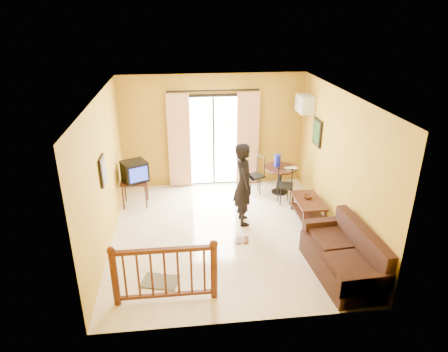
{
  "coord_description": "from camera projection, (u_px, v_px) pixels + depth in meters",
  "views": [
    {
      "loc": [
        -0.84,
        -6.96,
        4.24
      ],
      "look_at": [
        -0.0,
        0.2,
        1.17
      ],
      "focal_mm": 32.0,
      "sensor_mm": 36.0,
      "label": 1
    }
  ],
  "objects": [
    {
      "name": "stair_balustrade",
      "position": [
        165.0,
        270.0,
        6.03
      ],
      "size": [
        1.63,
        0.13,
        1.04
      ],
      "color": "#471E0F",
      "rests_on": "ground"
    },
    {
      "name": "bowl",
      "position": [
        308.0,
        197.0,
        8.58
      ],
      "size": [
        0.24,
        0.24,
        0.06
      ],
      "primitive_type": "imported",
      "rotation": [
        0.0,
        0.0,
        0.28
      ],
      "color": "#4E291A",
      "rests_on": "coffee_table"
    },
    {
      "name": "sofa",
      "position": [
        345.0,
        258.0,
        6.73
      ],
      "size": [
        0.97,
        1.89,
        0.88
      ],
      "rotation": [
        0.0,
        0.0,
        0.07
      ],
      "color": "#321913",
      "rests_on": "ground"
    },
    {
      "name": "room_shell",
      "position": [
        225.0,
        154.0,
        7.44
      ],
      "size": [
        5.0,
        5.0,
        5.0
      ],
      "color": "white",
      "rests_on": "ground"
    },
    {
      "name": "coffee_table",
      "position": [
        308.0,
        206.0,
        8.57
      ],
      "size": [
        0.55,
        0.99,
        0.44
      ],
      "color": "black",
      "rests_on": "ground"
    },
    {
      "name": "picture_left",
      "position": [
        103.0,
        171.0,
        7.08
      ],
      "size": [
        0.05,
        0.42,
        0.52
      ],
      "color": "black",
      "rests_on": "room_shell"
    },
    {
      "name": "botanical_print",
      "position": [
        317.0,
        132.0,
        8.89
      ],
      "size": [
        0.05,
        0.5,
        0.6
      ],
      "color": "black",
      "rests_on": "room_shell"
    },
    {
      "name": "balcony_door",
      "position": [
        214.0,
        140.0,
        9.87
      ],
      "size": [
        2.25,
        0.14,
        2.46
      ],
      "color": "black",
      "rests_on": "ground"
    },
    {
      "name": "standing_person",
      "position": [
        244.0,
        184.0,
        8.18
      ],
      "size": [
        0.45,
        0.66,
        1.76
      ],
      "primitive_type": "imported",
      "rotation": [
        0.0,
        0.0,
        1.61
      ],
      "color": "black",
      "rests_on": "ground"
    },
    {
      "name": "television",
      "position": [
        135.0,
        171.0,
        8.93
      ],
      "size": [
        0.67,
        0.64,
        0.46
      ],
      "rotation": [
        0.0,
        0.0,
        0.47
      ],
      "color": "black",
      "rests_on": "tv_table"
    },
    {
      "name": "ground",
      "position": [
        225.0,
        233.0,
        8.11
      ],
      "size": [
        5.0,
        5.0,
        0.0
      ],
      "primitive_type": "plane",
      "color": "beige",
      "rests_on": "ground"
    },
    {
      "name": "water_jug",
      "position": [
        277.0,
        160.0,
        9.63
      ],
      "size": [
        0.16,
        0.16,
        0.29
      ],
      "primitive_type": "cylinder",
      "color": "#141CBC",
      "rests_on": "dining_table"
    },
    {
      "name": "sandals",
      "position": [
        242.0,
        240.0,
        7.82
      ],
      "size": [
        0.29,
        0.26,
        0.03
      ],
      "color": "#4E291A",
      "rests_on": "ground"
    },
    {
      "name": "tv_table",
      "position": [
        134.0,
        184.0,
        9.05
      ],
      "size": [
        0.61,
        0.51,
        0.61
      ],
      "color": "black",
      "rests_on": "ground"
    },
    {
      "name": "serving_tray",
      "position": [
        291.0,
        168.0,
        9.54
      ],
      "size": [
        0.32,
        0.25,
        0.02
      ],
      "primitive_type": "cube",
      "rotation": [
        0.0,
        0.0,
        0.29
      ],
      "color": "white",
      "rests_on": "dining_table"
    },
    {
      "name": "dining_chairs",
      "position": [
        268.0,
        198.0,
        9.58
      ],
      "size": [
        1.09,
        1.15,
        0.95
      ],
      "color": "black",
      "rests_on": "ground"
    },
    {
      "name": "air_conditioner",
      "position": [
        305.0,
        104.0,
        9.27
      ],
      "size": [
        0.31,
        0.6,
        0.4
      ],
      "color": "silver",
      "rests_on": "room_shell"
    },
    {
      "name": "doormat",
      "position": [
        160.0,
        281.0,
        6.66
      ],
      "size": [
        0.68,
        0.55,
        0.02
      ],
      "primitive_type": "cube",
      "rotation": [
        0.0,
        0.0,
        -0.27
      ],
      "color": "#545143",
      "rests_on": "ground"
    },
    {
      "name": "dining_table",
      "position": [
        280.0,
        173.0,
        9.67
      ],
      "size": [
        0.79,
        0.79,
        0.66
      ],
      "color": "black",
      "rests_on": "ground"
    }
  ]
}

